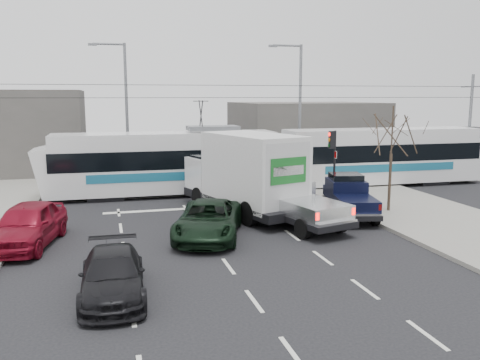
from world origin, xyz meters
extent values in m
plane|color=black|center=(0.00, 0.00, 0.00)|extent=(120.00, 120.00, 0.00)
cube|color=gray|center=(9.00, 0.00, 0.07)|extent=(6.00, 60.00, 0.15)
cube|color=#33302D|center=(0.00, 10.00, 0.01)|extent=(60.00, 1.60, 0.03)
cube|color=#605A57|center=(12.00, 24.00, 2.50)|extent=(12.00, 10.00, 5.00)
cylinder|color=#47382B|center=(7.60, 2.50, 1.52)|extent=(0.14, 0.14, 2.75)
cylinder|color=#47382B|center=(7.60, 2.50, 4.03)|extent=(0.07, 0.07, 2.25)
cylinder|color=black|center=(6.60, 6.50, 1.95)|extent=(0.12, 0.12, 3.60)
cube|color=black|center=(6.40, 6.50, 3.25)|extent=(0.28, 0.28, 0.95)
cylinder|color=#FF0C07|center=(6.25, 6.50, 3.55)|extent=(0.06, 0.20, 0.20)
cylinder|color=orange|center=(6.25, 6.50, 3.25)|extent=(0.06, 0.20, 0.20)
cylinder|color=#05330C|center=(6.25, 6.50, 2.95)|extent=(0.06, 0.20, 0.20)
cube|color=white|center=(6.58, 6.35, 2.45)|extent=(0.02, 0.30, 0.40)
cylinder|color=slate|center=(7.50, 14.00, 4.50)|extent=(0.20, 0.20, 9.00)
cylinder|color=slate|center=(6.50, 14.00, 8.90)|extent=(2.00, 0.14, 0.14)
cube|color=slate|center=(5.50, 14.00, 8.85)|extent=(0.55, 0.25, 0.14)
cylinder|color=slate|center=(-4.00, 16.00, 4.50)|extent=(0.20, 0.20, 9.00)
cylinder|color=slate|center=(-5.00, 16.00, 8.90)|extent=(2.00, 0.14, 0.14)
cube|color=slate|center=(-6.00, 16.00, 8.85)|extent=(0.55, 0.25, 0.14)
cylinder|color=black|center=(0.00, 10.00, 5.50)|extent=(60.00, 0.03, 0.03)
cylinder|color=black|center=(0.00, 10.00, 6.20)|extent=(60.00, 0.03, 0.03)
cylinder|color=slate|center=(18.00, 10.00, 3.50)|extent=(0.20, 0.20, 7.00)
cube|color=white|center=(-2.18, 9.85, 0.99)|extent=(12.45, 2.73, 1.51)
cube|color=black|center=(-2.18, 9.85, 2.16)|extent=(12.52, 2.76, 1.03)
cube|color=white|center=(-2.18, 9.85, 3.08)|extent=(12.45, 2.63, 0.96)
cube|color=#196281|center=(-2.20, 8.54, 1.27)|extent=(8.70, 0.11, 0.48)
cube|color=white|center=(11.32, 9.71, 0.99)|extent=(12.45, 2.73, 1.51)
cube|color=black|center=(11.32, 9.71, 2.16)|extent=(12.52, 2.76, 1.03)
cube|color=white|center=(11.32, 9.71, 3.08)|extent=(12.45, 2.63, 0.96)
cube|color=#196281|center=(11.31, 8.40, 1.27)|extent=(8.70, 0.11, 0.48)
cylinder|color=black|center=(4.57, 9.78, 1.95)|extent=(0.99, 2.51, 2.50)
cube|color=slate|center=(0.52, 9.82, 3.78)|extent=(2.91, 1.59, 0.24)
cube|color=black|center=(-5.56, 9.89, 0.17)|extent=(1.95, 2.23, 0.35)
cube|color=black|center=(2.54, 9.80, 0.17)|extent=(1.95, 2.23, 0.35)
cube|color=black|center=(6.60, 9.76, 0.17)|extent=(1.95, 2.23, 0.35)
cube|color=black|center=(14.70, 9.68, 0.17)|extent=(1.95, 2.23, 0.35)
cube|color=black|center=(2.38, 1.53, 0.56)|extent=(3.47, 6.27, 0.26)
cube|color=silver|center=(2.11, 2.57, 1.28)|extent=(2.57, 2.92, 1.18)
cube|color=black|center=(2.09, 2.67, 1.90)|extent=(2.13, 2.16, 0.56)
cube|color=silver|center=(1.75, 3.95, 1.05)|extent=(2.15, 1.52, 0.56)
cube|color=silver|center=(2.71, 0.27, 0.97)|extent=(2.61, 3.09, 0.67)
cube|color=silver|center=(3.09, -1.23, 0.70)|extent=(1.87, 0.65, 0.18)
cube|color=#FF0C07|center=(2.19, -1.34, 1.08)|extent=(0.16, 0.12, 0.29)
cube|color=#FF0C07|center=(3.94, -0.89, 1.08)|extent=(0.16, 0.12, 0.29)
cylinder|color=black|center=(0.99, 3.14, 0.41)|extent=(0.48, 0.87, 0.82)
cylinder|color=black|center=(2.82, 3.61, 0.41)|extent=(0.48, 0.87, 0.82)
cylinder|color=black|center=(1.94, -0.54, 0.41)|extent=(0.48, 0.87, 0.82)
cylinder|color=black|center=(3.77, -0.07, 0.41)|extent=(0.48, 0.87, 0.82)
cube|color=black|center=(0.89, 4.38, 0.61)|extent=(4.85, 8.18, 0.39)
cube|color=white|center=(0.01, 7.18, 1.55)|extent=(2.96, 2.53, 1.77)
cube|color=black|center=(-0.04, 7.33, 2.21)|extent=(2.45, 1.83, 0.66)
cube|color=silver|center=(1.12, 3.64, 2.24)|extent=(4.11, 5.82, 3.26)
cube|color=silver|center=(1.91, 1.15, 2.24)|extent=(2.24, 0.75, 2.87)
cube|color=#166321|center=(1.92, 1.09, 2.50)|extent=(1.78, 0.58, 1.11)
cube|color=black|center=(1.98, 0.90, 0.50)|extent=(2.36, 0.98, 0.20)
cylinder|color=black|center=(-0.97, 6.39, 0.50)|extent=(0.61, 1.05, 1.00)
cylinder|color=black|center=(1.26, 7.09, 0.50)|extent=(0.61, 1.05, 1.00)
cylinder|color=black|center=(0.43, 1.96, 0.55)|extent=(0.65, 1.15, 1.11)
cylinder|color=black|center=(2.65, 2.66, 0.55)|extent=(0.65, 1.15, 1.11)
cube|color=black|center=(5.36, 2.17, 0.50)|extent=(2.64, 4.81, 0.23)
cube|color=black|center=(5.54, 2.96, 1.14)|extent=(2.03, 2.23, 1.05)
cube|color=black|center=(5.56, 3.05, 1.68)|extent=(1.70, 1.65, 0.50)
cube|color=black|center=(5.78, 4.03, 0.93)|extent=(1.74, 1.15, 0.50)
cube|color=black|center=(5.15, 1.19, 0.86)|extent=(2.06, 2.36, 0.59)
cube|color=silver|center=(4.89, 0.03, 0.62)|extent=(1.55, 0.50, 0.16)
cube|color=#590505|center=(4.18, 0.29, 0.96)|extent=(0.14, 0.10, 0.25)
cube|color=#590505|center=(5.63, -0.04, 0.96)|extent=(0.14, 0.10, 0.25)
cylinder|color=black|center=(4.93, 3.76, 0.36)|extent=(0.41, 0.77, 0.73)
cylinder|color=black|center=(6.44, 3.42, 0.36)|extent=(0.41, 0.77, 0.73)
cylinder|color=black|center=(4.29, 0.92, 0.36)|extent=(0.41, 0.77, 0.73)
cylinder|color=black|center=(5.80, 0.57, 0.36)|extent=(0.41, 0.77, 0.73)
imported|color=black|center=(-1.64, 0.59, 0.72)|extent=(3.91, 5.69, 1.45)
imported|color=maroon|center=(-8.46, 1.22, 0.83)|extent=(2.93, 5.18, 1.66)
imported|color=black|center=(-5.46, -4.64, 0.63)|extent=(1.89, 4.40, 1.26)
camera|label=1|loc=(-5.52, -18.76, 5.63)|focal=38.00mm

